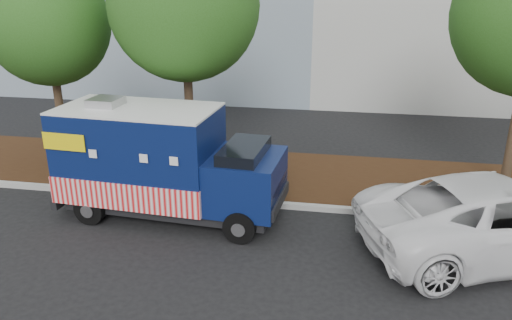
# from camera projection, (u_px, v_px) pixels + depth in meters

# --- Properties ---
(ground) EXTENTS (120.00, 120.00, 0.00)m
(ground) POSITION_uv_depth(u_px,v_px,m) (194.00, 225.00, 12.49)
(ground) COLOR black
(ground) RESTS_ON ground
(curb) EXTENTS (120.00, 0.18, 0.15)m
(curb) POSITION_uv_depth(u_px,v_px,m) (209.00, 200.00, 13.76)
(curb) COLOR #9E9E99
(curb) RESTS_ON ground
(mulch_strip) EXTENTS (120.00, 4.00, 0.15)m
(mulch_strip) POSITION_uv_depth(u_px,v_px,m) (226.00, 172.00, 15.70)
(mulch_strip) COLOR #321A0E
(mulch_strip) RESTS_ON ground
(tree_a) EXTENTS (3.73, 3.73, 6.37)m
(tree_a) POSITION_uv_depth(u_px,v_px,m) (48.00, 25.00, 15.11)
(tree_a) COLOR #38281C
(tree_a) RESTS_ON ground
(tree_b) EXTENTS (4.24, 4.24, 7.22)m
(tree_b) POSITION_uv_depth(u_px,v_px,m) (184.00, 6.00, 13.88)
(tree_b) COLOR #38281C
(tree_b) RESTS_ON ground
(sign_post) EXTENTS (0.06, 0.06, 2.40)m
(sign_post) POSITION_uv_depth(u_px,v_px,m) (137.00, 154.00, 13.96)
(sign_post) COLOR #473828
(sign_post) RESTS_ON ground
(food_truck) EXTENTS (5.89, 2.56, 3.03)m
(food_truck) POSITION_uv_depth(u_px,v_px,m) (160.00, 165.00, 12.65)
(food_truck) COLOR black
(food_truck) RESTS_ON ground
(white_car) EXTENTS (6.91, 4.85, 1.75)m
(white_car) POSITION_uv_depth(u_px,v_px,m) (502.00, 217.00, 11.00)
(white_car) COLOR white
(white_car) RESTS_ON ground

